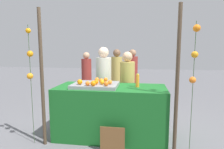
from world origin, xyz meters
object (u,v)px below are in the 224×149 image
stall_counter (111,112)px  orange_0 (102,82)px  orange_1 (80,82)px  juice_bottle (137,81)px  vendor_right (127,91)px  vendor_left (104,88)px  chalkboard_sign (112,140)px

stall_counter → orange_0: 0.59m
orange_1 → juice_bottle: size_ratio=0.38×
orange_0 → vendor_right: (0.38, 0.79, -0.31)m
orange_0 → vendor_left: vendor_left is taller
stall_counter → chalkboard_sign: bearing=-78.3°
juice_bottle → vendor_right: vendor_right is taller
orange_1 → juice_bottle: bearing=12.6°
vendor_right → stall_counter: bearing=-110.4°
orange_1 → chalkboard_sign: size_ratio=0.21×
orange_1 → chalkboard_sign: 1.11m
chalkboard_sign → vendor_right: (0.13, 1.22, 0.52)m
stall_counter → chalkboard_sign: (0.11, -0.55, -0.27)m
stall_counter → vendor_right: (0.25, 0.66, 0.25)m
vendor_right → orange_0: bearing=-115.5°
orange_1 → vendor_right: vendor_right is taller
orange_1 → chalkboard_sign: bearing=-30.4°
orange_0 → juice_bottle: juice_bottle is taller
stall_counter → vendor_left: size_ratio=1.19×
juice_bottle → vendor_right: bearing=109.8°
orange_1 → vendor_left: 0.94m
orange_0 → juice_bottle: bearing=14.8°
stall_counter → vendor_right: bearing=69.6°
stall_counter → juice_bottle: juice_bottle is taller
vendor_left → vendor_right: size_ratio=1.06×
stall_counter → vendor_left: vendor_left is taller
orange_0 → chalkboard_sign: size_ratio=0.19×
stall_counter → orange_1: size_ratio=21.46×
orange_1 → vendor_left: vendor_left is taller
orange_1 → vendor_left: (0.25, 0.86, -0.27)m
juice_bottle → orange_0: bearing=-165.2°
orange_0 → orange_1: size_ratio=0.87×
chalkboard_sign → vendor_right: 1.33m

